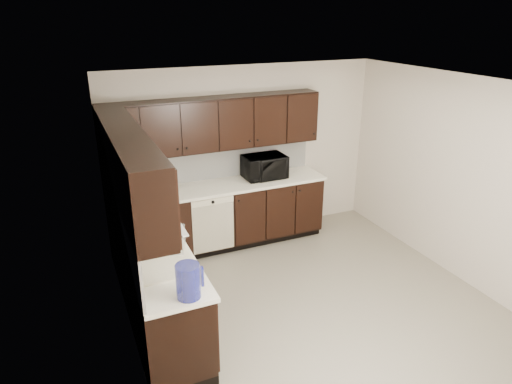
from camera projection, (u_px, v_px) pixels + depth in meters
The scene contains 20 objects.
floor at pixel (310, 301), 5.36m from camera, with size 4.00×4.00×0.00m, color gray.
ceiling at pixel (321, 85), 4.43m from camera, with size 4.00×4.00×0.00m, color white.
wall_back at pixel (244, 153), 6.60m from camera, with size 4.00×0.02×2.50m, color beige.
wall_left at pixel (124, 237), 4.15m from camera, with size 0.02×4.00×2.50m, color beige.
wall_right at pixel (455, 178), 5.64m from camera, with size 0.02×4.00×2.50m, color beige.
wall_front at pixel (460, 305), 3.19m from camera, with size 4.00×0.02×2.50m, color beige.
lower_cabinets at pixel (198, 245), 5.78m from camera, with size 3.00×2.80×0.90m.
countertop at pixel (196, 208), 5.59m from camera, with size 3.03×2.83×0.04m.
backsplash at pixel (174, 185), 5.59m from camera, with size 3.00×2.80×0.48m.
upper_cabinets at pixel (182, 140), 5.32m from camera, with size 3.00×2.80×0.70m.
dishwasher at pixel (213, 222), 6.10m from camera, with size 0.58×0.04×0.78m.
sink at pixel (162, 266), 4.40m from camera, with size 0.54×0.82×0.42m.
microwave at pixel (264, 167), 6.50m from camera, with size 0.59×0.40×0.33m, color black.
soap_bottle_a at pixel (174, 235), 4.67m from camera, with size 0.08×0.08×0.17m, color gray.
soap_bottle_b at pixel (135, 226), 4.79m from camera, with size 0.10×0.10×0.26m, color gray.
toaster_oven at pixel (125, 188), 5.83m from camera, with size 0.39×0.29×0.24m, color #ADADAF.
storage_bin at pixel (160, 241), 4.55m from camera, with size 0.48×0.36×0.19m, color white.
blue_pitcher at pixel (188, 281), 3.76m from camera, with size 0.20×0.20×0.30m, color navy.
teal_tumbler at pixel (172, 234), 4.69m from camera, with size 0.08×0.08×0.19m, color #0B6D82.
paper_towel_roll at pixel (149, 200), 5.42m from camera, with size 0.13×0.13×0.29m, color white.
Camera 1 is at (-2.37, -3.88, 3.17)m, focal length 32.00 mm.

